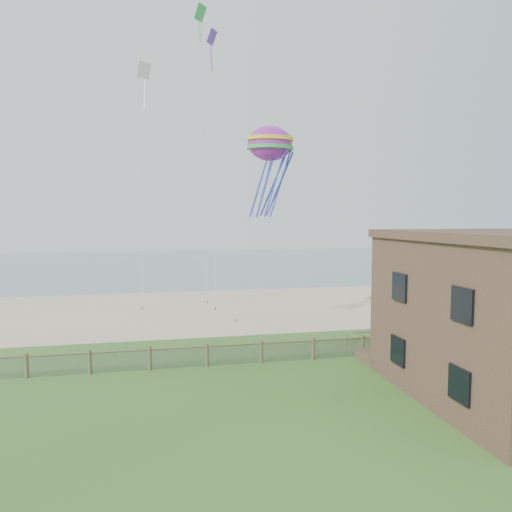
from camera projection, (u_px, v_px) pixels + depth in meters
The scene contains 10 objects.
ground at pixel (291, 406), 19.35m from camera, with size 160.00×160.00×0.00m, color #316021.
sand_beach at pixel (223, 308), 40.82m from camera, with size 72.00×20.00×0.02m, color tan.
ocean at pixel (192, 263), 83.78m from camera, with size 160.00×68.00×0.02m, color slate.
chainlink_fence at pixel (261, 353), 25.16m from camera, with size 36.20×0.20×1.25m, color brown, non-canonical shape.
motel_deck at pixel (480, 350), 26.82m from camera, with size 15.00×2.00×0.50m, color brown.
picnic_table at pixel (392, 363), 23.88m from camera, with size 1.93×1.46×0.82m, color brown, non-canonical shape.
octopus_kite at pixel (270, 169), 31.81m from camera, with size 3.33×2.35×6.85m, color #F6266D, non-canonical shape.
kite_white at pixel (144, 83), 34.78m from camera, with size 1.21×0.70×3.10m, color white, non-canonical shape.
kite_purple at pixel (212, 48), 34.12m from camera, with size 1.06×0.70×2.68m, color purple, non-canonical shape.
kite_green at pixel (200, 21), 37.04m from camera, with size 1.25×0.70×2.49m, color green, non-canonical shape.
Camera 1 is at (-5.26, -18.08, 7.91)m, focal length 32.00 mm.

